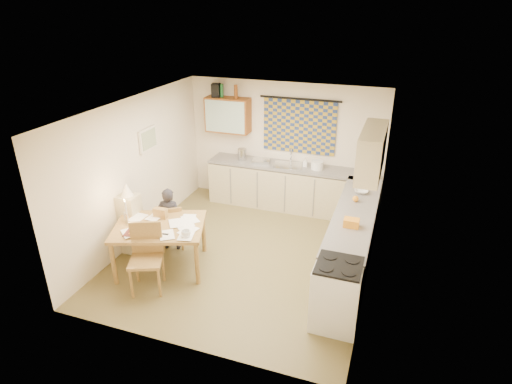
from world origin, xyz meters
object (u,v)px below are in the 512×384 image
at_px(counter_right, 353,238).
at_px(shelf_stand, 131,224).
at_px(person, 170,219).
at_px(chair_far, 172,234).
at_px(dining_table, 161,246).
at_px(stove, 336,295).
at_px(counter_back, 289,187).

xyz_separation_m(counter_right, shelf_stand, (-3.54, -0.88, 0.07)).
bearing_deg(person, chair_far, -105.56).
relative_size(dining_table, chair_far, 1.99).
xyz_separation_m(dining_table, chair_far, (-0.14, 0.57, -0.12)).
height_order(dining_table, person, person).
height_order(person, shelf_stand, person).
xyz_separation_m(stove, dining_table, (-2.84, 0.42, -0.08)).
distance_m(counter_right, stove, 1.55).
bearing_deg(shelf_stand, chair_far, 29.51).
height_order(counter_right, dining_table, counter_right).
relative_size(counter_right, stove, 3.18).
height_order(chair_far, shelf_stand, shelf_stand).
relative_size(stove, chair_far, 1.13).
bearing_deg(counter_back, shelf_stand, -129.41).
xyz_separation_m(dining_table, person, (-0.14, 0.55, 0.18)).
height_order(counter_back, stove, stove).
bearing_deg(counter_back, dining_table, -116.06).
xyz_separation_m(counter_back, stove, (1.50, -3.15, 0.01)).
xyz_separation_m(counter_back, dining_table, (-1.34, -2.74, -0.07)).
height_order(counter_back, person, person).
relative_size(dining_table, person, 1.46).
xyz_separation_m(stove, chair_far, (-2.98, 0.99, -0.21)).
bearing_deg(chair_far, stove, 126.63).
relative_size(dining_table, shelf_stand, 1.57).
bearing_deg(counter_right, stove, -90.00).
height_order(counter_back, chair_far, counter_back).
distance_m(stove, dining_table, 2.87).
height_order(stove, shelf_stand, shelf_stand).
height_order(stove, person, person).
relative_size(counter_right, shelf_stand, 2.84).
bearing_deg(person, counter_back, -138.96).
bearing_deg(dining_table, stove, -27.96).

